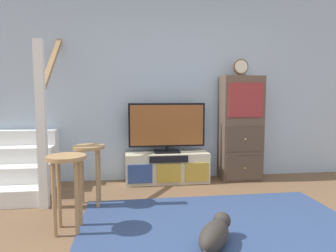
# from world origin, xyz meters

# --- Properties ---
(back_wall) EXTENTS (6.40, 0.12, 2.70)m
(back_wall) POSITION_xyz_m (0.00, 2.46, 1.35)
(back_wall) COLOR #A8BCD1
(back_wall) RESTS_ON ground_plane
(area_rug) EXTENTS (2.60, 1.80, 0.01)m
(area_rug) POSITION_xyz_m (0.00, 0.60, 0.01)
(area_rug) COLOR navy
(area_rug) RESTS_ON ground_plane
(media_console) EXTENTS (1.16, 0.38, 0.42)m
(media_console) POSITION_xyz_m (-0.30, 2.19, 0.21)
(media_console) COLOR beige
(media_console) RESTS_ON ground_plane
(television) EXTENTS (1.07, 0.22, 0.70)m
(television) POSITION_xyz_m (-0.30, 2.22, 0.79)
(television) COLOR black
(television) RESTS_ON media_console
(side_cabinet) EXTENTS (0.58, 0.38, 1.49)m
(side_cabinet) POSITION_xyz_m (0.77, 2.20, 0.75)
(side_cabinet) COLOR brown
(side_cabinet) RESTS_ON ground_plane
(desk_clock) EXTENTS (0.21, 0.08, 0.24)m
(desk_clock) POSITION_xyz_m (0.75, 2.19, 1.61)
(desk_clock) COLOR #4C3823
(desk_clock) RESTS_ON side_cabinet
(staircase) EXTENTS (1.00, 1.36, 2.20)m
(staircase) POSITION_xyz_m (-2.24, 2.20, 0.37)
(staircase) COLOR white
(staircase) RESTS_ON ground_plane
(bar_stool_near) EXTENTS (0.34, 0.34, 0.69)m
(bar_stool_near) POSITION_xyz_m (-1.38, 0.78, 0.52)
(bar_stool_near) COLOR #A37A4C
(bar_stool_near) RESTS_ON ground_plane
(bar_stool_far) EXTENTS (0.34, 0.34, 0.68)m
(bar_stool_far) POSITION_xyz_m (-1.27, 1.40, 0.51)
(bar_stool_far) COLOR #A37A4C
(bar_stool_far) RESTS_ON ground_plane
(dog) EXTENTS (0.41, 0.49, 0.23)m
(dog) POSITION_xyz_m (-0.16, 0.32, 0.12)
(dog) COLOR #332D28
(dog) RESTS_ON ground_plane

